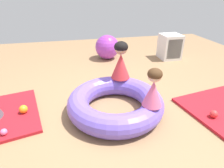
% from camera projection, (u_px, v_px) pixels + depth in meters
% --- Properties ---
extents(ground_plane, '(8.00, 8.00, 0.00)m').
position_uv_depth(ground_plane, '(105.00, 109.00, 2.68)').
color(ground_plane, '#93704C').
extents(inflatable_cushion, '(1.28, 1.28, 0.29)m').
position_uv_depth(inflatable_cushion, '(115.00, 103.00, 2.56)').
color(inflatable_cushion, '#7056D1').
rests_on(inflatable_cushion, ground).
extents(child_in_pink, '(0.31, 0.31, 0.46)m').
position_uv_depth(child_in_pink, '(153.00, 88.00, 2.15)').
color(child_in_pink, '#E5608E').
rests_on(child_in_pink, inflatable_cushion).
extents(child_in_red, '(0.32, 0.32, 0.55)m').
position_uv_depth(child_in_red, '(121.00, 61.00, 2.81)').
color(child_in_red, red).
rests_on(child_in_red, inflatable_cushion).
extents(play_ball_red, '(0.10, 0.10, 0.10)m').
position_uv_depth(play_ball_red, '(214.00, 114.00, 2.42)').
color(play_ball_red, red).
rests_on(play_ball_red, gym_mat_center_rear).
extents(play_ball_orange, '(0.11, 0.11, 0.11)m').
position_uv_depth(play_ball_orange, '(23.00, 109.00, 2.50)').
color(play_ball_orange, orange).
rests_on(play_ball_orange, gym_mat_near_left).
extents(play_ball_pink, '(0.07, 0.07, 0.07)m').
position_uv_depth(play_ball_pink, '(4.00, 132.00, 2.14)').
color(play_ball_pink, pink).
rests_on(play_ball_pink, gym_mat_near_left).
extents(exercise_ball_large, '(0.55, 0.55, 0.55)m').
position_uv_depth(exercise_ball_large, '(107.00, 47.00, 4.43)').
color(exercise_ball_large, purple).
rests_on(exercise_ball_large, ground).
extents(storage_cube, '(0.44, 0.44, 0.56)m').
position_uv_depth(storage_cube, '(170.00, 47.00, 4.43)').
color(storage_cube, silver).
rests_on(storage_cube, ground).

